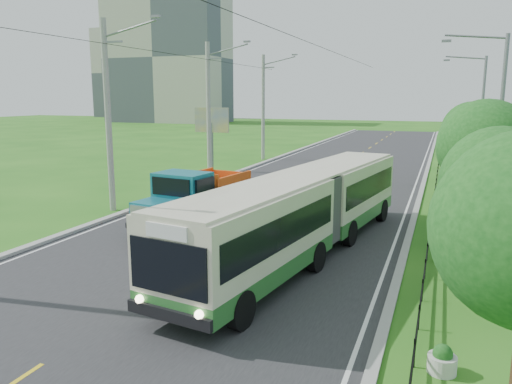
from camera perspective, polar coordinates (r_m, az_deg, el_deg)
The scene contains 27 objects.
ground at distance 16.58m, azimuth -11.29°, elevation -10.84°, with size 240.00×240.00×0.00m, color #226217.
road at distance 34.57m, azimuth 6.43°, elevation 0.68°, with size 14.00×120.00×0.02m, color #28282B.
curb_left at distance 36.96m, azimuth -4.45°, elevation 1.48°, with size 0.40×120.00×0.15m, color #9E9E99.
curb_right at distance 33.57m, azimuth 18.34°, elevation -0.04°, with size 0.30×120.00×0.10m, color #9E9E99.
edge_line_left at distance 36.74m, azimuth -3.67°, elevation 1.35°, with size 0.12×120.00×0.00m, color silver.
edge_line_right at distance 33.59m, azimuth 17.48°, elevation -0.03°, with size 0.12×120.00×0.00m, color silver.
centre_dash at distance 16.57m, azimuth -11.30°, elevation -10.76°, with size 0.12×2.20×0.00m, color yellow.
railing_right at distance 27.61m, azimuth 19.55°, elevation -1.85°, with size 0.04×40.00×0.60m, color black.
pole_near at distance 27.56m, azimuth -16.50°, elevation 8.38°, with size 3.51×0.32×10.00m.
pole_mid at distance 37.84m, azimuth -5.39°, elevation 9.32°, with size 3.51×0.32×10.00m.
pole_far at distance 48.91m, azimuth 0.86°, elevation 9.70°, with size 3.51×0.32×10.00m.
tree_second at distance 15.43m, azimuth 26.09°, elevation 0.23°, with size 3.18×3.26×5.30m.
tree_third at distance 21.30m, azimuth 24.79°, elevation 4.24°, with size 3.60×3.62×6.00m.
tree_fourth at distance 27.30m, azimuth 23.90°, elevation 4.70°, with size 3.24×3.31×5.40m.
tree_fifth at distance 33.25m, azimuth 23.42°, elevation 6.14°, with size 3.48×3.52×5.80m.
tree_back at distance 39.25m, azimuth 23.03°, elevation 6.46°, with size 3.30×3.36×5.50m.
streetlight_mid at distance 27.13m, azimuth 25.80°, elevation 7.32°, with size 3.02×0.20×9.07m.
streetlight_far at distance 41.09m, azimuth 24.18°, elevation 8.28°, with size 3.02×0.20×9.07m.
planter_front at distance 12.43m, azimuth 20.51°, elevation -17.60°, with size 0.64×0.64×0.67m.
planter_near at distance 19.86m, azimuth 20.71°, elevation -6.80°, with size 0.64×0.64×0.67m.
planter_mid at distance 27.62m, azimuth 20.79°, elevation -1.96°, with size 0.64×0.64×0.67m.
planter_far at distance 35.48m, azimuth 20.84°, elevation 0.75°, with size 0.64×0.64×0.67m.
billboard_left at distance 41.13m, azimuth -5.08°, elevation 7.73°, with size 3.00×0.20×5.20m.
apartment_near at distance 125.51m, azimuth -10.02°, elevation 14.76°, with size 28.00×14.00×30.00m, color #B7B2A3.
apartment_far at distance 159.80m, azimuth -13.25°, elevation 13.04°, with size 24.00×14.00×26.00m, color #B7B2A3.
bus at distance 19.19m, azimuth 5.45°, elevation -1.80°, with size 5.06×16.41×3.13m.
dump_truck at distance 23.46m, azimuth -7.07°, elevation -0.35°, with size 3.28×6.76×2.73m.
Camera 1 is at (8.31, -13.00, 6.06)m, focal length 35.00 mm.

